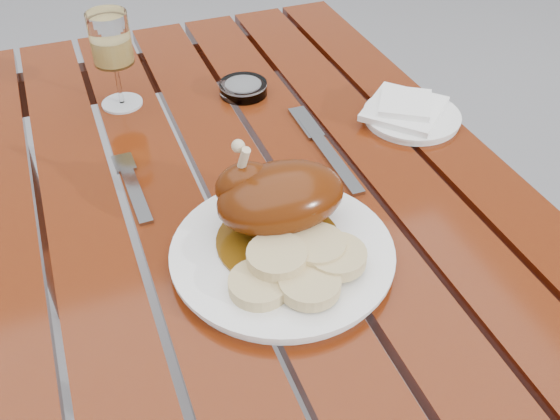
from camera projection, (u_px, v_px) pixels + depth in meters
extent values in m
cube|color=#6C2A0C|center=(251.00, 342.00, 1.17)|extent=(0.80, 1.20, 0.75)
cylinder|color=white|center=(282.00, 254.00, 0.80)|extent=(0.36, 0.36, 0.02)
cylinder|color=#5F3A0A|center=(278.00, 240.00, 0.81)|extent=(0.16, 0.16, 0.00)
ellipsoid|color=#5A2506|center=(281.00, 198.00, 0.80)|extent=(0.17, 0.11, 0.09)
ellipsoid|color=#5A2506|center=(245.00, 186.00, 0.80)|extent=(0.08, 0.06, 0.07)
cylinder|color=#C6B28C|center=(240.00, 172.00, 0.79)|extent=(0.02, 0.04, 0.09)
cylinder|color=#DBBE85|center=(259.00, 284.00, 0.74)|extent=(0.07, 0.07, 0.02)
cylinder|color=#DBBE85|center=(310.00, 284.00, 0.73)|extent=(0.07, 0.07, 0.02)
cylinder|color=#DBBE85|center=(336.00, 256.00, 0.76)|extent=(0.07, 0.07, 0.02)
cylinder|color=#DBBE85|center=(316.00, 246.00, 0.77)|extent=(0.07, 0.07, 0.02)
cylinder|color=#DBBE85|center=(277.00, 256.00, 0.75)|extent=(0.07, 0.07, 0.02)
cylinder|color=#F1D06D|center=(114.00, 61.00, 1.05)|extent=(0.07, 0.07, 0.17)
cylinder|color=white|center=(412.00, 117.00, 1.06)|extent=(0.17, 0.17, 0.01)
cube|color=white|center=(404.00, 109.00, 1.06)|extent=(0.18, 0.18, 0.01)
cylinder|color=#B2B7BC|center=(243.00, 88.00, 1.13)|extent=(0.09, 0.09, 0.02)
cube|color=gray|center=(134.00, 190.00, 0.92)|extent=(0.02, 0.16, 0.01)
cube|color=gray|center=(329.00, 154.00, 0.99)|extent=(0.02, 0.22, 0.01)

